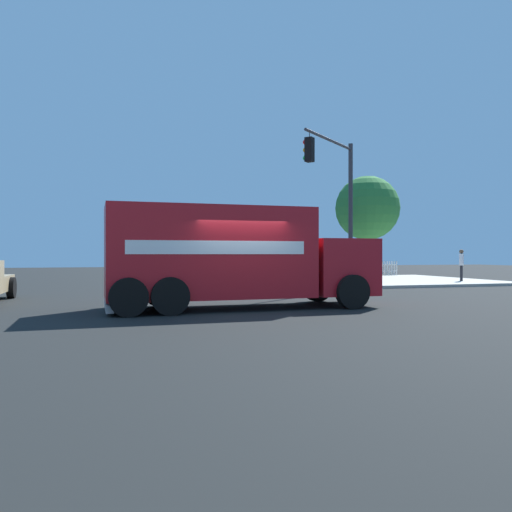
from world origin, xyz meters
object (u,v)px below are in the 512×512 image
at_px(pedestrian_near_corner, 461,263).
at_px(pedestrian_crossing, 371,262).
at_px(traffic_light_primary, 338,189).
at_px(shade_tree_near, 367,208).
at_px(delivery_truck, 233,256).

relative_size(pedestrian_near_corner, pedestrian_crossing, 0.97).
distance_m(traffic_light_primary, pedestrian_crossing, 8.68).
height_order(pedestrian_crossing, shade_tree_near, shade_tree_near).
distance_m(pedestrian_near_corner, pedestrian_crossing, 4.89).
bearing_deg(traffic_light_primary, pedestrian_near_corner, -161.70).
bearing_deg(pedestrian_crossing, traffic_light_primary, 50.96).
distance_m(traffic_light_primary, shade_tree_near, 10.40).
distance_m(pedestrian_crossing, shade_tree_near, 4.09).
bearing_deg(pedestrian_near_corner, pedestrian_crossing, -44.34).
relative_size(delivery_truck, pedestrian_near_corner, 4.67).
bearing_deg(pedestrian_near_corner, delivery_truck, 30.35).
bearing_deg(delivery_truck, shade_tree_near, -130.55).
bearing_deg(pedestrian_crossing, pedestrian_near_corner, 135.66).
xyz_separation_m(delivery_truck, shade_tree_near, (-12.18, -14.24, 2.93)).
bearing_deg(shade_tree_near, pedestrian_near_corner, 114.16).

